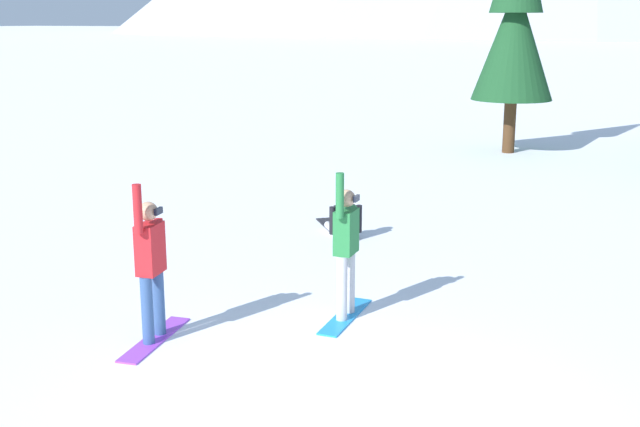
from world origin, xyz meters
name	(u,v)px	position (x,y,z in m)	size (l,w,h in m)	color
ground_plane	(341,420)	(0.00, 0.00, 0.00)	(800.00, 800.00, 0.00)	white
snowboarder_foreground	(151,266)	(-3.02, 0.89, 1.00)	(0.55, 1.57, 2.09)	#993FD8
snowboarder_midground	(346,248)	(-1.13, 2.68, 0.99)	(0.39, 1.51, 2.08)	#1E8CD8
snowboarder_background	(343,220)	(-2.85, 6.46, 0.33)	(1.44, 1.58, 0.96)	#B7B7BC
pine_tree_slender	(515,19)	(-2.24, 17.71, 4.02)	(2.44, 2.44, 7.38)	#472D19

